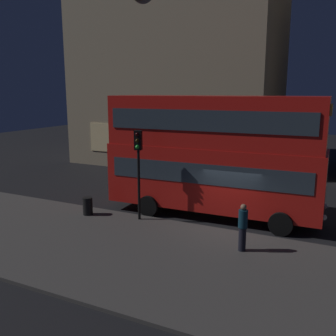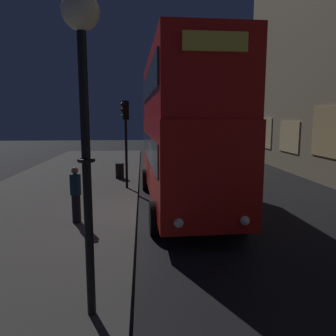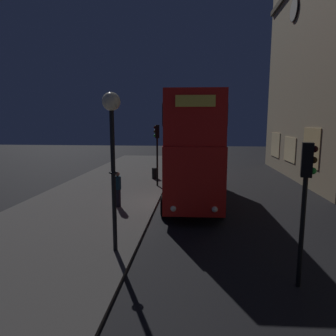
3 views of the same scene
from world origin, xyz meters
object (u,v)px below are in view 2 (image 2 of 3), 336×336
Objects in this scene: double_decker_bus at (182,125)px; litter_bin at (120,171)px; traffic_light_near_kerb at (125,126)px; street_lamp at (83,71)px; pedestrian at (76,194)px.

litter_bin is (-5.15, -2.78, -2.58)m from double_decker_bus.
traffic_light_near_kerb is 10.13m from street_lamp.
pedestrian is 7.65m from litter_bin.
double_decker_bus is at bearing -41.49° from pedestrian.
pedestrian is 2.12× the size of litter_bin.
street_lamp reaches higher than traffic_light_near_kerb.
street_lamp is (7.43, -2.39, 0.94)m from double_decker_bus.
street_lamp is 5.96m from pedestrian.
street_lamp reaches higher than litter_bin.
double_decker_bus is at bearing 28.30° from litter_bin.
double_decker_bus is 6.40m from litter_bin.
street_lamp is 13.07m from litter_bin.
street_lamp is at bearing -14.84° from traffic_light_near_kerb.
litter_bin is at bearing -153.67° from double_decker_bus.
traffic_light_near_kerb is at bearing -141.07° from double_decker_bus.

